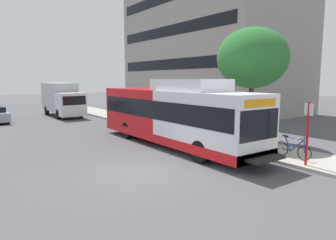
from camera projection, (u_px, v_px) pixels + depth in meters
The scene contains 8 objects.
ground_plane at pixel (73, 140), 18.27m from camera, with size 120.00×120.00×0.00m, color #4C4C51.
sidewalk_curb at pixel (184, 132), 20.69m from camera, with size 3.00×56.00×0.14m, color #A8A399.
transit_bus at pixel (173, 115), 16.51m from camera, with size 2.58×12.25×3.65m.
bus_stop_sign_pole at pixel (308, 129), 12.20m from camera, with size 0.10×0.36×2.60m.
bicycle_parked at pixel (293, 149), 13.48m from camera, with size 0.52×1.76×1.02m.
street_tree_near_stop at pixel (253, 58), 16.92m from camera, with size 3.97×3.97×6.37m.
box_truck_background at pixel (62, 98), 29.68m from camera, with size 2.32×7.01×3.25m.
apartment_tower_backdrop at pixel (211, 4), 34.06m from camera, with size 11.71×19.93×24.05m.
Camera 1 is at (-5.76, -9.94, 3.65)m, focal length 32.28 mm.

